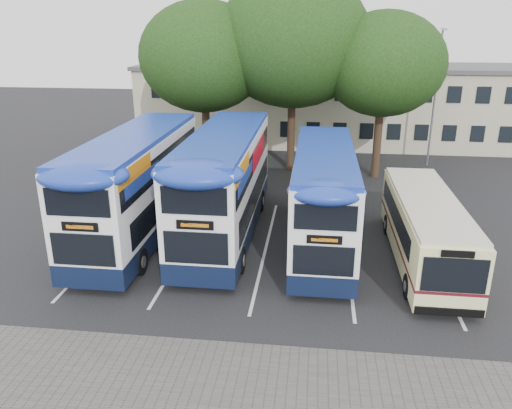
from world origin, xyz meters
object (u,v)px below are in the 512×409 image
at_px(tree_mid, 293,41).
at_px(bus_dd_right, 323,194).
at_px(tree_right, 384,64).
at_px(lamp_post, 436,91).
at_px(bus_single, 425,225).
at_px(tree_left, 204,57).
at_px(bus_dd_mid, 225,180).
at_px(bus_dd_left, 138,181).

relative_size(tree_mid, bus_dd_right, 1.19).
bearing_deg(tree_right, lamp_post, 39.69).
xyz_separation_m(tree_mid, bus_single, (6.17, -13.15, -6.70)).
distance_m(tree_left, tree_right, 11.04).
relative_size(tree_left, bus_single, 1.16).
height_order(bus_dd_mid, bus_dd_right, bus_dd_mid).
distance_m(bus_dd_left, bus_dd_right, 8.27).
bearing_deg(bus_dd_mid, bus_single, -11.80).
distance_m(tree_mid, tree_right, 5.73).
height_order(tree_mid, bus_dd_right, tree_mid).
bearing_deg(lamp_post, bus_dd_right, -117.30).
height_order(lamp_post, tree_mid, tree_mid).
distance_m(bus_dd_left, bus_dd_mid, 3.91).
relative_size(lamp_post, bus_dd_right, 0.87).
bearing_deg(bus_dd_mid, tree_left, 106.69).
distance_m(tree_mid, bus_dd_mid, 12.90).
bearing_deg(bus_single, tree_left, 133.43).
height_order(tree_left, tree_right, tree_left).
bearing_deg(bus_dd_right, lamp_post, 62.70).
relative_size(tree_right, bus_dd_right, 0.98).
xyz_separation_m(tree_mid, tree_right, (5.49, -1.03, -1.27)).
relative_size(tree_mid, bus_single, 1.34).
distance_m(tree_mid, bus_dd_right, 13.54).
relative_size(lamp_post, tree_left, 0.84).
relative_size(tree_mid, tree_right, 1.22).
bearing_deg(bus_dd_right, tree_left, 124.00).
xyz_separation_m(bus_dd_mid, bus_single, (8.54, -1.78, -1.07)).
xyz_separation_m(lamp_post, bus_dd_right, (-7.35, -14.24, -2.71)).
xyz_separation_m(lamp_post, tree_left, (-14.94, -2.99, 2.25)).
bearing_deg(bus_dd_left, lamp_post, 42.28).
relative_size(bus_dd_mid, bus_single, 1.24).
bearing_deg(tree_right, bus_single, -86.78).
bearing_deg(bus_dd_right, tree_right, 72.62).
distance_m(bus_dd_mid, bus_dd_right, 4.47).
bearing_deg(lamp_post, tree_left, -168.69).
bearing_deg(tree_left, tree_mid, 7.94).
height_order(bus_dd_mid, bus_single, bus_dd_mid).
xyz_separation_m(tree_left, bus_single, (11.71, -12.37, -5.77)).
bearing_deg(tree_left, bus_dd_left, -93.47).
bearing_deg(tree_mid, lamp_post, 13.26).
height_order(tree_mid, bus_dd_left, tree_mid).
relative_size(bus_dd_left, bus_dd_right, 1.10).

